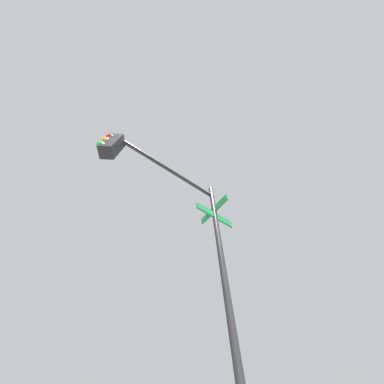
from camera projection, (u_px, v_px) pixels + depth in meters
name	position (u px, v px, depth m)	size (l,w,h in m)	color
traffic_signal_near	(170.00, 205.00, 3.78)	(3.04, 2.11, 6.06)	black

